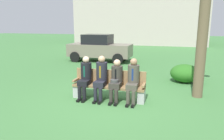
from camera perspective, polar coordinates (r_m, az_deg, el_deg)
name	(u,v)px	position (r m, az deg, el deg)	size (l,w,h in m)	color
ground_plane	(108,101)	(6.52, -1.13, -8.39)	(80.00, 80.00, 0.00)	#40773D
park_bench	(109,85)	(6.62, -0.80, -4.13)	(2.25, 0.44, 0.90)	#99754C
seated_man_leftmost	(85,75)	(6.67, -7.19, -1.40)	(0.34, 0.72, 1.32)	black
seated_man_centerleft	(101,76)	(6.48, -2.98, -1.54)	(0.34, 0.72, 1.36)	#23232D
seated_man_centerright	(116,78)	(6.35, 1.12, -2.28)	(0.34, 0.72, 1.27)	#38332D
seated_man_rightmost	(133,78)	(6.24, 5.64, -2.28)	(0.34, 0.72, 1.32)	#4C473D
shrub_near_bench	(185,73)	(9.01, 19.02, -0.85)	(1.16, 1.06, 0.72)	#2C6C20
parked_car_near	(100,48)	(13.38, -3.37, 5.95)	(3.92, 1.75, 1.68)	slate
building_backdrop	(142,6)	(27.07, 7.98, 16.72)	(15.50, 7.45, 8.90)	beige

